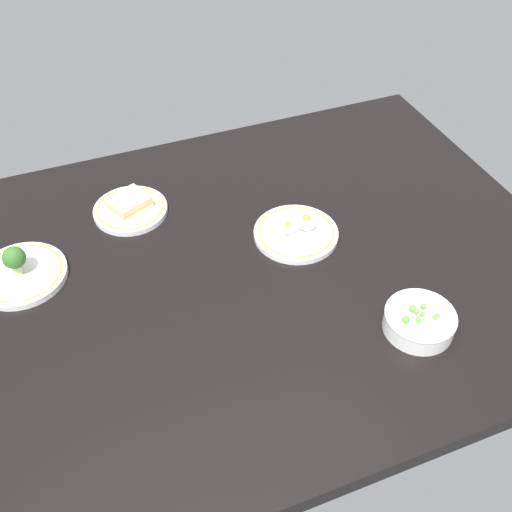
{
  "coord_description": "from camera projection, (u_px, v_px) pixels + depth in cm",
  "views": [
    {
      "loc": [
        36.47,
        92.45,
        101.58
      ],
      "look_at": [
        0.0,
        0.0,
        6.0
      ],
      "focal_mm": 42.79,
      "sensor_mm": 36.0,
      "label": 1
    }
  ],
  "objects": [
    {
      "name": "plate_sandwich",
      "position": [
        130.0,
        208.0,
        1.51
      ],
      "size": [
        18.29,
        18.29,
        4.58
      ],
      "color": "white",
      "rests_on": "dining_table"
    },
    {
      "name": "plate_eggs",
      "position": [
        297.0,
        232.0,
        1.45
      ],
      "size": [
        20.17,
        20.17,
        5.04
      ],
      "color": "white",
      "rests_on": "dining_table"
    },
    {
      "name": "bowl_peas",
      "position": [
        419.0,
        321.0,
        1.24
      ],
      "size": [
        14.62,
        14.62,
        5.69
      ],
      "color": "white",
      "rests_on": "dining_table"
    },
    {
      "name": "plate_broccoli",
      "position": [
        20.0,
        271.0,
        1.34
      ],
      "size": [
        20.19,
        20.19,
        8.73
      ],
      "color": "white",
      "rests_on": "dining_table"
    },
    {
      "name": "dining_table",
      "position": [
        256.0,
        268.0,
        1.41
      ],
      "size": [
        141.4,
        109.26,
        4.0
      ],
      "primitive_type": "cube",
      "color": "black",
      "rests_on": "ground"
    }
  ]
}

